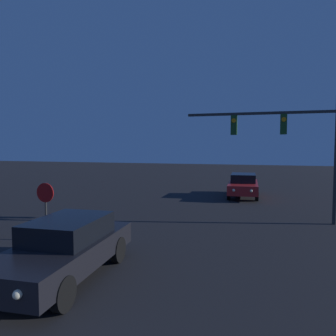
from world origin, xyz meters
The scene contains 4 objects.
car_near centered at (-1.48, 6.09, 0.81)m, with size 2.12×4.93×1.53m.
car_far centered at (1.94, 21.31, 0.81)m, with size 2.09×4.92×1.53m.
traffic_signal_mast centered at (4.42, 14.49, 3.79)m, with size 6.60×0.30×5.54m.
stop_sign centered at (-4.15, 8.83, 1.45)m, with size 0.70×0.07×2.08m.
Camera 1 is at (3.38, -1.00, 3.39)m, focal length 35.00 mm.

